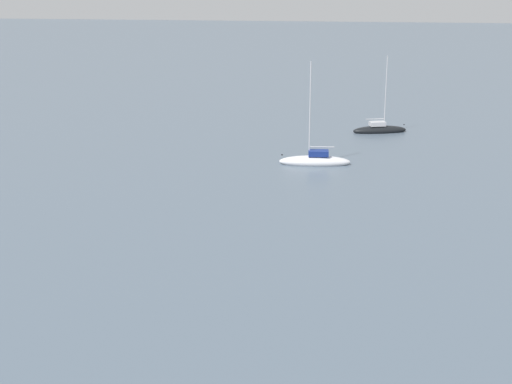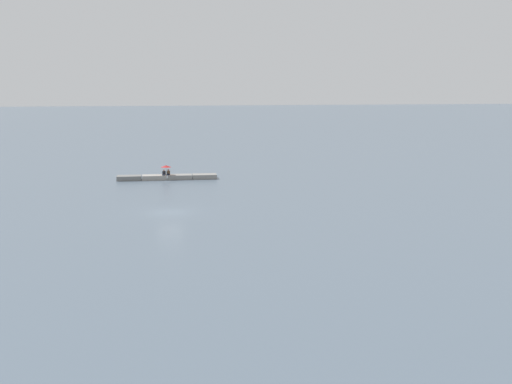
# 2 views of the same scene
# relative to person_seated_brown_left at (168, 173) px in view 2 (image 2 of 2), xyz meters

# --- Properties ---
(ground_plane) EXTENTS (500.00, 500.00, 0.00)m
(ground_plane) POSITION_rel_person_seated_brown_left_xyz_m (0.16, 21.87, -0.84)
(ground_plane) COLOR slate
(seawall_pier) EXTENTS (12.65, 1.74, 0.59)m
(seawall_pier) POSITION_rel_person_seated_brown_left_xyz_m (0.16, 0.00, -0.55)
(seawall_pier) COLOR gray
(seawall_pier) RESTS_ON ground_plane
(person_seated_brown_left) EXTENTS (0.47, 0.65, 0.73)m
(person_seated_brown_left) POSITION_rel_person_seated_brown_left_xyz_m (0.00, 0.00, 0.00)
(person_seated_brown_left) COLOR #1E2333
(person_seated_brown_left) RESTS_ON seawall_pier
(person_seated_dark_right) EXTENTS (0.47, 0.65, 0.73)m
(person_seated_dark_right) POSITION_rel_person_seated_brown_left_xyz_m (0.56, 0.18, 0.00)
(person_seated_dark_right) COLOR #1E2333
(person_seated_dark_right) RESTS_ON seawall_pier
(umbrella_open_red) EXTENTS (1.32, 1.32, 1.29)m
(umbrella_open_red) POSITION_rel_person_seated_brown_left_xyz_m (0.27, -0.02, 0.86)
(umbrella_open_red) COLOR black
(umbrella_open_red) RESTS_ON seawall_pier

